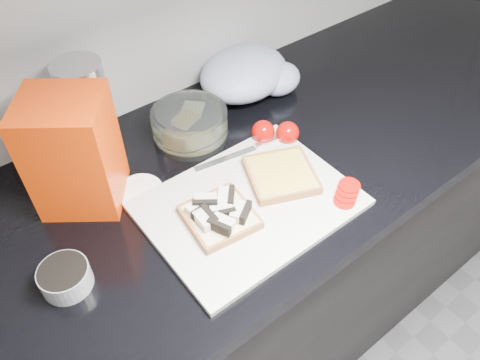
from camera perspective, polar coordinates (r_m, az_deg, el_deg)
name	(u,v)px	position (r m, az deg, el deg)	size (l,w,h in m)	color
base_cabinet	(219,291)	(1.37, -2.58, -13.37)	(3.50, 0.60, 0.86)	black
countertop	(212,181)	(1.01, -3.41, -0.14)	(3.50, 0.64, 0.04)	black
cutting_board	(249,204)	(0.93, 1.14, -2.95)	(0.40, 0.30, 0.01)	silver
bread_left	(219,215)	(0.88, -2.59, -4.28)	(0.14, 0.14, 0.04)	#F9E7B0
bread_right	(281,175)	(0.96, 5.02, 0.64)	(0.18, 0.18, 0.02)	#F9E7B0
tomato_slices	(347,193)	(0.95, 12.89, -1.57)	(0.08, 0.07, 0.02)	#A90803
knife	(251,149)	(1.03, 1.34, 3.83)	(0.21, 0.05, 0.01)	silver
seed_tub	(65,277)	(0.86, -20.56, -10.97)	(0.09, 0.09, 0.04)	gray
tub_lid	(140,191)	(0.98, -12.10, -1.27)	(0.09, 0.09, 0.01)	white
glass_bowl	(190,125)	(1.06, -6.14, 6.69)	(0.17, 0.17, 0.07)	silver
bread_bag	(74,153)	(0.92, -19.62, 3.12)	(0.15, 0.14, 0.23)	red
steel_canister	(89,114)	(1.01, -17.89, 7.69)	(0.10, 0.10, 0.23)	silver
grocery_bag	(249,74)	(1.19, 1.12, 12.80)	(0.27, 0.23, 0.11)	#ACB7D4
whole_tomatoes	(275,132)	(1.05, 4.33, 5.82)	(0.09, 0.09, 0.05)	#A90803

